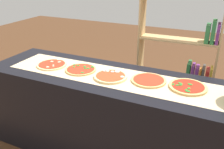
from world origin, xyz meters
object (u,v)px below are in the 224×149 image
pizza_spinach_1 (81,69)px  pizza_plain_3 (149,80)px  pizza_mushroom_0 (52,65)px  bookshelf (186,67)px  pizza_spinach_4 (188,87)px  pizza_mozzarella_2 (111,76)px

pizza_spinach_1 → pizza_plain_3: 0.68m
pizza_mushroom_0 → bookshelf: (1.20, 1.00, -0.19)m
pizza_plain_3 → pizza_spinach_4: pizza_spinach_4 is taller
pizza_spinach_4 → bookshelf: size_ratio=0.20×
pizza_spinach_1 → pizza_mozzarella_2: (0.34, -0.03, 0.00)m
pizza_spinach_1 → pizza_plain_3: size_ratio=0.96×
pizza_spinach_4 → pizza_plain_3: bearing=-178.4°
pizza_mozzarella_2 → pizza_plain_3: (0.34, 0.07, -0.00)m
pizza_mushroom_0 → pizza_spinach_1: pizza_mushroom_0 is taller
pizza_mushroom_0 → pizza_mozzarella_2: pizza_mozzarella_2 is taller
pizza_spinach_1 → bookshelf: bearing=48.9°
pizza_mushroom_0 → pizza_spinach_4: size_ratio=0.96×
pizza_mushroom_0 → pizza_spinach_4: bearing=2.8°
pizza_mozzarella_2 → pizza_mushroom_0: bearing=178.4°
pizza_mozzarella_2 → bookshelf: 1.16m
pizza_plain_3 → pizza_spinach_4: size_ratio=0.98×
pizza_spinach_1 → pizza_mozzarella_2: pizza_mozzarella_2 is taller
pizza_plain_3 → bookshelf: 0.98m
pizza_plain_3 → pizza_mozzarella_2: bearing=-167.5°
pizza_mozzarella_2 → bookshelf: size_ratio=0.19×
pizza_spinach_4 → pizza_mozzarella_2: bearing=-172.9°
pizza_mushroom_0 → pizza_spinach_1: bearing=2.6°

